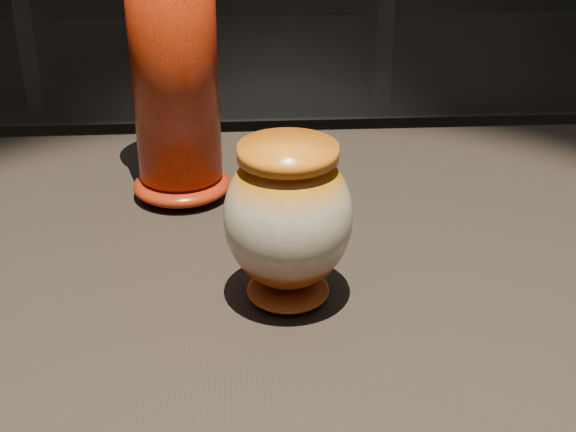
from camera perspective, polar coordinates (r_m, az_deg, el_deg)
The scene contains 2 objects.
main_vase at distance 0.75m, azimuth 0.00°, elevation -0.20°, with size 0.14×0.14×0.16m.
tall_vase at distance 0.95m, azimuth -8.16°, elevation 11.62°, with size 0.14×0.14×0.38m.
Camera 1 is at (-0.20, -0.73, 1.34)m, focal length 50.00 mm.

